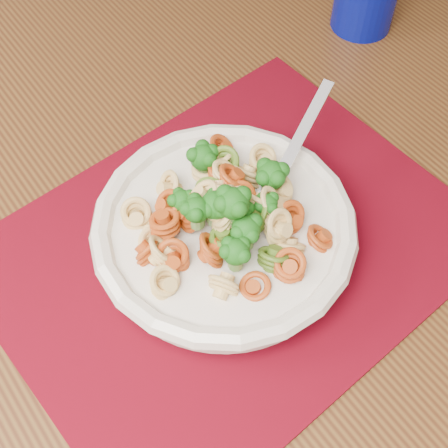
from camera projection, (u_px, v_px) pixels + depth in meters
name	position (u px, v px, depth m)	size (l,w,h in m)	color
dining_table	(176.00, 196.00, 0.75)	(1.58, 1.19, 0.70)	#583918
placemat	(230.00, 248.00, 0.60)	(0.44, 0.34, 0.00)	#5B0312
pasta_bowl	(224.00, 231.00, 0.58)	(0.25, 0.25, 0.05)	silver
pasta_broccoli_heap	(224.00, 220.00, 0.56)	(0.21, 0.21, 0.06)	#EEC476
fork	(266.00, 202.00, 0.57)	(0.19, 0.02, 0.01)	silver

